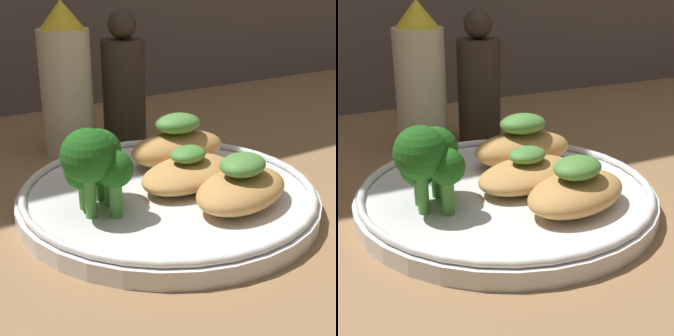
{
  "view_description": "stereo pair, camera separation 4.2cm",
  "coord_description": "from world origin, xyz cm",
  "views": [
    {
      "loc": [
        -20.48,
        -33.14,
        18.8
      ],
      "look_at": [
        0.0,
        0.0,
        3.4
      ],
      "focal_mm": 55.0,
      "sensor_mm": 36.0,
      "label": 1
    },
    {
      "loc": [
        -16.81,
        -35.14,
        18.8
      ],
      "look_at": [
        0.0,
        0.0,
        3.4
      ],
      "focal_mm": 55.0,
      "sensor_mm": 36.0,
      "label": 2
    }
  ],
  "objects": [
    {
      "name": "ground_plane",
      "position": [
        0.0,
        0.0,
        -0.5
      ],
      "size": [
        180.0,
        180.0,
        1.0
      ],
      "primitive_type": "cube",
      "color": "#936D47"
    },
    {
      "name": "grilled_meat_middle",
      "position": [
        1.97,
        0.48,
        2.65
      ],
      "size": [
        10.69,
        8.16,
        3.47
      ],
      "color": "tan",
      "rests_on": "plate"
    },
    {
      "name": "plate",
      "position": [
        0.0,
        0.0,
        0.99
      ],
      "size": [
        24.7,
        24.7,
        2.0
      ],
      "color": "white",
      "rests_on": "ground_plane"
    },
    {
      "name": "grilled_meat_back",
      "position": [
        3.92,
        4.67,
        3.33
      ],
      "size": [
        9.43,
        5.54,
        4.89
      ],
      "color": "tan",
      "rests_on": "plate"
    },
    {
      "name": "grilled_meat_front",
      "position": [
        3.39,
        -5.29,
        2.96
      ],
      "size": [
        10.46,
        8.39,
        4.13
      ],
      "color": "tan",
      "rests_on": "plate"
    },
    {
      "name": "pepper_grinder",
      "position": [
        4.91,
        17.24,
        6.44
      ],
      "size": [
        4.77,
        4.77,
        14.49
      ],
      "color": "#382D23",
      "rests_on": "ground_plane"
    },
    {
      "name": "sauce_bottle",
      "position": [
        -1.75,
        17.24,
        7.52
      ],
      "size": [
        5.34,
        5.34,
        15.73
      ],
      "color": "beige",
      "rests_on": "ground_plane"
    },
    {
      "name": "broccoli_bunch",
      "position": [
        -6.36,
        -0.24,
        5.3
      ],
      "size": [
        5.67,
        6.47,
        6.83
      ],
      "color": "#4C8E38",
      "rests_on": "plate"
    }
  ]
}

